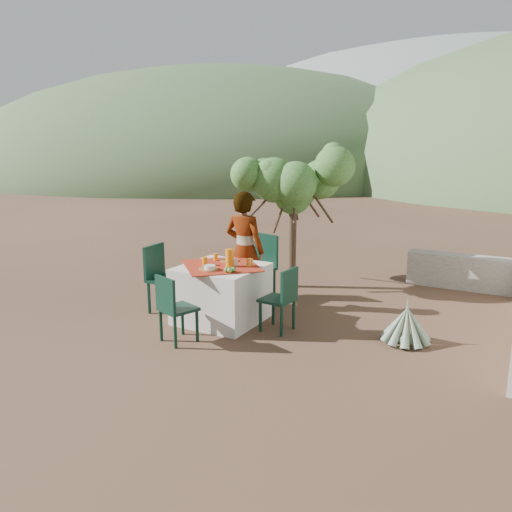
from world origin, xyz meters
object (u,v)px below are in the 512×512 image
(chair_far, at_px, (261,264))
(chair_near, at_px, (173,306))
(agave, at_px, (406,326))
(juice_pitcher, at_px, (230,258))
(shrub_tree, at_px, (298,190))
(table, at_px, (222,293))
(chair_left, at_px, (161,275))
(chair_right, at_px, (282,297))
(person, at_px, (245,250))

(chair_far, relative_size, chair_near, 1.20)
(agave, relative_size, juice_pitcher, 2.76)
(shrub_tree, relative_size, juice_pitcher, 8.83)
(table, height_order, chair_left, chair_left)
(chair_left, height_order, chair_right, chair_left)
(table, bearing_deg, chair_far, 90.28)
(table, height_order, juice_pitcher, juice_pitcher)
(person, relative_size, shrub_tree, 0.83)
(chair_near, relative_size, person, 0.49)
(chair_far, relative_size, person, 0.59)
(table, relative_size, person, 0.77)
(table, xyz_separation_m, chair_near, (-0.08, -0.93, 0.08))
(table, distance_m, shrub_tree, 2.36)
(shrub_tree, xyz_separation_m, agave, (2.14, -1.61, -1.39))
(person, bearing_deg, chair_left, 41.09)
(juice_pitcher, bearing_deg, chair_right, 1.03)
(chair_right, xyz_separation_m, juice_pitcher, (-0.76, -0.01, 0.42))
(chair_right, height_order, juice_pitcher, juice_pitcher)
(person, bearing_deg, agave, 177.59)
(person, distance_m, agave, 2.45)
(table, distance_m, person, 0.79)
(juice_pitcher, bearing_deg, person, 102.61)
(chair_near, relative_size, juice_pitcher, 3.59)
(table, bearing_deg, chair_right, 1.11)
(chair_far, bearing_deg, person, -75.79)
(person, height_order, juice_pitcher, person)
(agave, bearing_deg, chair_far, 162.92)
(chair_near, bearing_deg, chair_far, -73.00)
(chair_near, distance_m, juice_pitcher, 1.05)
(chair_near, distance_m, chair_right, 1.36)
(chair_far, distance_m, chair_right, 1.42)
(table, relative_size, chair_left, 1.37)
(chair_right, relative_size, person, 0.49)
(shrub_tree, bearing_deg, table, -95.68)
(table, distance_m, agave, 2.38)
(shrub_tree, distance_m, juice_pitcher, 2.13)
(chair_left, distance_m, shrub_tree, 2.61)
(chair_left, distance_m, person, 1.22)
(shrub_tree, bearing_deg, person, -98.97)
(chair_far, xyz_separation_m, person, (-0.01, -0.47, 0.29))
(chair_left, distance_m, juice_pitcher, 1.14)
(chair_far, relative_size, juice_pitcher, 4.29)
(juice_pitcher, bearing_deg, chair_far, 96.84)
(chair_far, distance_m, juice_pitcher, 1.17)
(chair_near, xyz_separation_m, agave, (2.42, 1.33, -0.24))
(chair_far, height_order, chair_left, chair_far)
(person, distance_m, shrub_tree, 1.57)
(chair_far, xyz_separation_m, chair_near, (-0.07, -2.05, -0.09))
(chair_near, xyz_separation_m, person, (0.06, 1.58, 0.38))
(chair_left, relative_size, chair_right, 1.15)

